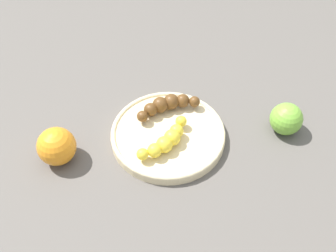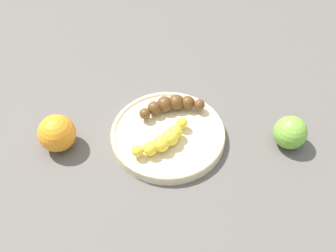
% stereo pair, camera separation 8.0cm
% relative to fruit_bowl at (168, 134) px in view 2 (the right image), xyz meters
% --- Properties ---
extents(ground_plane, '(2.40, 2.40, 0.00)m').
position_rel_fruit_bowl_xyz_m(ground_plane, '(0.00, 0.00, -0.01)').
color(ground_plane, '#56514C').
extents(fruit_bowl, '(0.24, 0.24, 0.02)m').
position_rel_fruit_bowl_xyz_m(fruit_bowl, '(0.00, 0.00, 0.00)').
color(fruit_bowl, beige).
rests_on(fruit_bowl, ground_plane).
extents(banana_yellow, '(0.05, 0.14, 0.03)m').
position_rel_fruit_bowl_xyz_m(banana_yellow, '(-0.02, 0.03, 0.02)').
color(banana_yellow, yellow).
rests_on(banana_yellow, fruit_bowl).
extents(banana_overripe, '(0.09, 0.12, 0.03)m').
position_rel_fruit_bowl_xyz_m(banana_overripe, '(0.04, -0.05, 0.02)').
color(banana_overripe, '#593819').
rests_on(banana_overripe, fruit_bowl).
extents(orange_fruit, '(0.08, 0.08, 0.08)m').
position_rel_fruit_bowl_xyz_m(orange_fruit, '(0.15, 0.17, 0.03)').
color(orange_fruit, orange).
rests_on(orange_fruit, ground_plane).
extents(apple_green, '(0.07, 0.07, 0.07)m').
position_rel_fruit_bowl_xyz_m(apple_green, '(-0.19, -0.16, 0.02)').
color(apple_green, '#72B238').
rests_on(apple_green, ground_plane).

